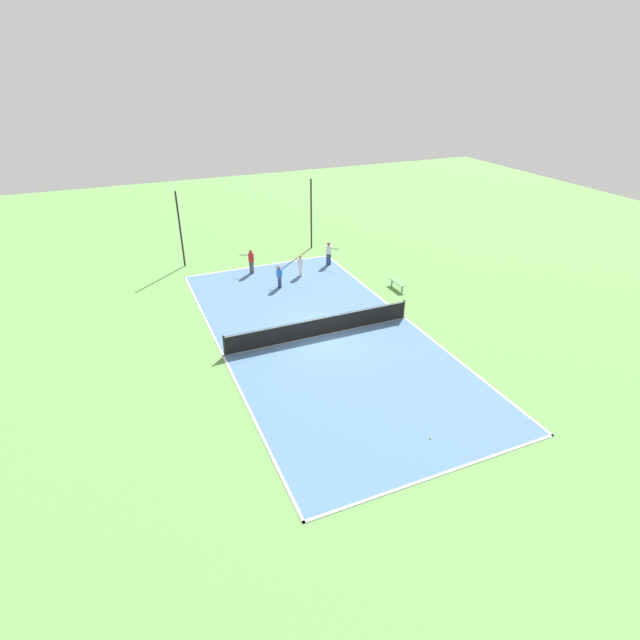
# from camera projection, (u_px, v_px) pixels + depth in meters

# --- Properties ---
(ground_plane) EXTENTS (80.00, 80.00, 0.00)m
(ground_plane) POSITION_uv_depth(u_px,v_px,m) (320.00, 336.00, 25.50)
(ground_plane) COLOR #60934C
(court_surface) EXTENTS (10.15, 21.02, 0.02)m
(court_surface) POSITION_uv_depth(u_px,v_px,m) (320.00, 335.00, 25.49)
(court_surface) COLOR #4C729E
(court_surface) RESTS_ON ground_plane
(tennis_net) EXTENTS (9.95, 0.10, 1.05)m
(tennis_net) POSITION_uv_depth(u_px,v_px,m) (320.00, 326.00, 25.24)
(tennis_net) COLOR black
(tennis_net) RESTS_ON court_surface
(bench) EXTENTS (0.36, 1.49, 0.45)m
(bench) POSITION_uv_depth(u_px,v_px,m) (397.00, 283.00, 30.55)
(bench) COLOR #4C8C4C
(bench) RESTS_ON ground_plane
(player_coach_red) EXTENTS (0.97, 0.75, 1.61)m
(player_coach_red) POSITION_uv_depth(u_px,v_px,m) (251.00, 260.00, 32.45)
(player_coach_red) COLOR #4C4C51
(player_coach_red) RESTS_ON court_surface
(player_near_blue) EXTENTS (0.51, 0.98, 1.43)m
(player_near_blue) POSITION_uv_depth(u_px,v_px,m) (279.00, 275.00, 30.46)
(player_near_blue) COLOR navy
(player_near_blue) RESTS_ON court_surface
(player_near_white) EXTENTS (0.48, 0.48, 1.41)m
(player_near_white) POSITION_uv_depth(u_px,v_px,m) (301.00, 264.00, 32.10)
(player_near_white) COLOR white
(player_near_white) RESTS_ON court_surface
(player_far_white) EXTENTS (0.80, 0.96, 1.58)m
(player_far_white) POSITION_uv_depth(u_px,v_px,m) (329.00, 252.00, 33.81)
(player_far_white) COLOR navy
(player_far_white) RESTS_ON court_surface
(tennis_ball_far_baseline) EXTENTS (0.07, 0.07, 0.07)m
(tennis_ball_far_baseline) POSITION_uv_depth(u_px,v_px,m) (430.00, 438.00, 18.55)
(tennis_ball_far_baseline) COLOR #CCE033
(tennis_ball_far_baseline) RESTS_ON court_surface
(tennis_ball_midcourt) EXTENTS (0.07, 0.07, 0.07)m
(tennis_ball_midcourt) POSITION_uv_depth(u_px,v_px,m) (261.00, 349.00, 24.22)
(tennis_ball_midcourt) COLOR #CCE033
(tennis_ball_midcourt) RESTS_ON court_surface
(tennis_ball_right_alley) EXTENTS (0.07, 0.07, 0.07)m
(tennis_ball_right_alley) POSITION_uv_depth(u_px,v_px,m) (362.00, 304.00, 28.67)
(tennis_ball_right_alley) COLOR #CCE033
(tennis_ball_right_alley) RESTS_ON court_surface
(fence_post_back_left) EXTENTS (0.12, 0.12, 5.08)m
(fence_post_back_left) POSITION_uv_depth(u_px,v_px,m) (180.00, 230.00, 32.87)
(fence_post_back_left) COLOR black
(fence_post_back_left) RESTS_ON ground_plane
(fence_post_back_right) EXTENTS (0.12, 0.12, 5.08)m
(fence_post_back_right) POSITION_uv_depth(u_px,v_px,m) (311.00, 214.00, 36.13)
(fence_post_back_right) COLOR black
(fence_post_back_right) RESTS_ON ground_plane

